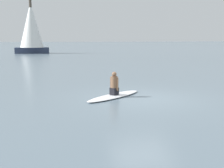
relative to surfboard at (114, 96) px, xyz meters
The scene contains 4 objects.
ground_plane 1.18m from the surfboard, 57.34° to the left, with size 400.00×400.00×0.00m, color slate.
surfboard is the anchor object (origin of this frame).
person_paddler 0.48m from the surfboard, 45.00° to the left, with size 0.39×0.40×0.95m.
sailboat_far_left 37.16m from the surfboard, behind, with size 4.06×5.42×9.00m.
Camera 1 is at (10.35, -4.23, 2.39)m, focal length 45.41 mm.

